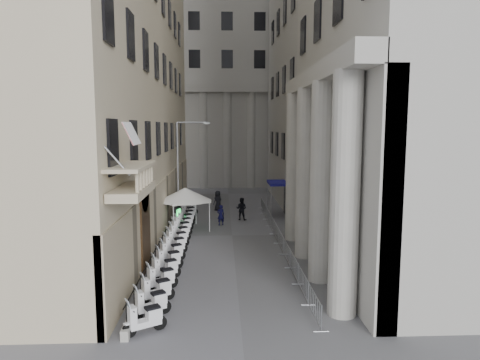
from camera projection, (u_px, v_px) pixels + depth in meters
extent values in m
cube|color=#A29F99|center=(227.00, 73.00, 57.47)|extent=(22.00, 10.00, 30.00)
cylinder|color=white|center=(174.00, 221.00, 30.53)|extent=(0.06, 0.06, 2.19)
cylinder|color=white|center=(213.00, 221.00, 30.64)|extent=(0.06, 0.06, 2.19)
cylinder|color=white|center=(178.00, 213.00, 33.28)|extent=(0.06, 0.06, 2.19)
cylinder|color=white|center=(213.00, 213.00, 33.40)|extent=(0.06, 0.06, 2.19)
cube|color=silver|center=(194.00, 202.00, 31.82)|extent=(2.98, 2.98, 0.12)
cone|color=silver|center=(194.00, 195.00, 31.76)|extent=(3.97, 3.97, 0.99)
cylinder|color=gray|center=(178.00, 174.00, 33.75)|extent=(0.16, 0.16, 8.11)
cylinder|color=gray|center=(192.00, 122.00, 33.59)|extent=(2.39, 0.71, 0.12)
cube|color=gray|center=(206.00, 123.00, 33.91)|extent=(0.55, 0.34, 0.15)
cube|color=black|center=(177.00, 217.00, 33.12)|extent=(0.51, 0.80, 1.64)
cube|color=#19E54C|center=(179.00, 215.00, 33.06)|extent=(0.26, 0.56, 0.91)
imported|color=#0E0D37|center=(221.00, 215.00, 33.91)|extent=(0.69, 0.56, 1.63)
imported|color=black|center=(241.00, 209.00, 35.78)|extent=(1.11, 1.00, 1.89)
imported|color=black|center=(218.00, 201.00, 39.84)|extent=(1.07, 1.05, 1.86)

